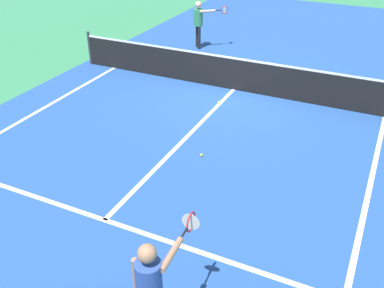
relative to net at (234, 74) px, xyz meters
name	(u,v)px	position (x,y,z in m)	size (l,w,h in m)	color
ground_plane	(234,90)	(0.00, 0.00, -0.49)	(60.00, 60.00, 0.00)	#337F51
court_surface_inbounds	(234,90)	(0.00, 0.00, -0.49)	(10.62, 24.40, 0.00)	#234C93
line_sideline_right	(350,279)	(4.11, -5.95, -0.49)	(0.10, 11.89, 0.01)	white
line_service_near	(105,220)	(0.00, -6.40, -0.49)	(8.22, 0.10, 0.01)	white
line_center_service	(185,139)	(0.00, -3.20, -0.49)	(0.10, 6.40, 0.01)	white
net	(234,74)	(0.00, 0.00, 0.00)	(10.10, 0.09, 1.07)	#33383D
player_near	(151,284)	(1.97, -8.10, 0.54)	(0.44, 1.22, 1.65)	#3F7247
player_far	(199,19)	(-2.49, 3.04, 0.53)	(1.05, 0.75, 1.65)	black
tennis_ball_near_net	(219,103)	(-0.02, -1.06, -0.46)	(0.07, 0.07, 0.07)	#CCE033
tennis_ball_mid_court	(201,155)	(0.66, -3.73, -0.46)	(0.07, 0.07, 0.07)	#CCE033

